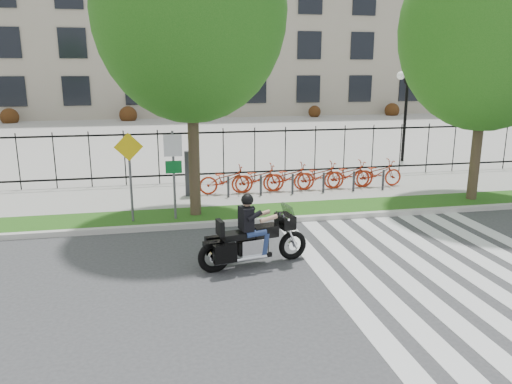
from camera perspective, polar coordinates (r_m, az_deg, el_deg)
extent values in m
plane|color=#38383B|center=(10.22, -3.27, -10.99)|extent=(120.00, 120.00, 0.00)
cube|color=beige|center=(13.99, -5.70, -3.72)|extent=(60.00, 0.20, 0.15)
cube|color=#214D13|center=(14.80, -6.04, -2.74)|extent=(60.00, 1.50, 0.15)
cube|color=#A9A79E|center=(17.21, -6.85, -0.39)|extent=(60.00, 3.50, 0.15)
cube|color=#A9A79E|center=(34.47, -9.31, 6.66)|extent=(80.00, 34.00, 0.10)
cube|color=#9F9680|center=(54.49, -10.69, 19.71)|extent=(60.00, 20.00, 20.00)
cylinder|color=black|center=(24.11, 16.66, 7.88)|extent=(0.14, 0.14, 4.00)
cylinder|color=black|center=(24.00, 16.98, 12.38)|extent=(0.06, 0.70, 0.70)
sphere|color=white|center=(23.83, 16.23, 12.67)|extent=(0.36, 0.36, 0.36)
sphere|color=white|center=(24.16, 17.74, 12.58)|extent=(0.36, 0.36, 0.36)
cylinder|color=#3D2E21|center=(14.32, -7.14, 5.39)|extent=(0.32, 0.32, 4.10)
ellipsoid|color=#1B5E15|center=(14.25, -7.60, 19.92)|extent=(5.22, 5.22, 6.01)
cylinder|color=#3D2E21|center=(17.51, 23.94, 5.19)|extent=(0.32, 0.32, 3.71)
ellipsoid|color=#1B5E15|center=(17.40, 25.10, 16.53)|extent=(5.38, 5.38, 6.19)
cube|color=#2D2D33|center=(16.76, -7.52, 2.10)|extent=(0.35, 0.25, 1.50)
imported|color=#A92A11|center=(16.94, -3.44, 1.40)|extent=(1.84, 0.64, 0.97)
cylinder|color=#2D2D33|center=(16.49, -3.18, 0.58)|extent=(0.08, 0.08, 0.70)
imported|color=#A92A11|center=(17.12, 0.21, 1.56)|extent=(1.84, 0.64, 0.97)
cylinder|color=#2D2D33|center=(16.68, 0.56, 0.75)|extent=(0.08, 0.08, 0.70)
imported|color=#A92A11|center=(17.37, 3.77, 1.72)|extent=(1.84, 0.64, 0.97)
cylinder|color=#2D2D33|center=(16.93, 4.20, 0.92)|extent=(0.08, 0.08, 0.70)
imported|color=#A92A11|center=(17.69, 7.21, 1.86)|extent=(1.84, 0.64, 0.97)
cylinder|color=#2D2D33|center=(17.26, 7.72, 1.08)|extent=(0.08, 0.08, 0.70)
imported|color=#A92A11|center=(18.07, 10.52, 1.98)|extent=(1.84, 0.64, 0.97)
cylinder|color=#2D2D33|center=(17.64, 11.10, 1.22)|extent=(0.08, 0.08, 0.70)
imported|color=#A92A11|center=(18.50, 13.69, 2.10)|extent=(1.84, 0.64, 0.97)
cylinder|color=#2D2D33|center=(18.09, 14.32, 1.36)|extent=(0.08, 0.08, 0.70)
cylinder|color=#59595B|center=(14.09, -9.36, 1.86)|extent=(0.07, 0.07, 2.50)
cube|color=white|center=(13.90, -9.49, 5.25)|extent=(0.50, 0.03, 0.60)
cube|color=#0C6626|center=(14.00, -9.39, 2.83)|extent=(0.45, 0.03, 0.35)
cylinder|color=#59595B|center=(14.11, -14.14, 1.43)|extent=(0.07, 0.07, 2.40)
cube|color=yellow|center=(13.91, -14.37, 5.02)|extent=(0.78, 0.03, 0.78)
torus|color=black|center=(11.59, 4.20, -6.09)|extent=(0.70, 0.26, 0.69)
torus|color=black|center=(10.92, -4.82, -7.40)|extent=(0.74, 0.29, 0.73)
cube|color=black|center=(11.31, 3.35, -3.32)|extent=(0.40, 0.60, 0.30)
cube|color=#26262B|center=(11.28, 3.68, -2.17)|extent=(0.24, 0.52, 0.30)
cube|color=silver|center=(11.16, -0.41, -6.25)|extent=(0.65, 0.45, 0.40)
cube|color=black|center=(11.17, 1.02, -4.46)|extent=(0.61, 0.44, 0.26)
cube|color=black|center=(10.94, -2.11, -4.97)|extent=(0.76, 0.49, 0.14)
cube|color=black|center=(10.75, -4.12, -4.11)|extent=(0.16, 0.35, 0.34)
cube|color=black|center=(10.64, -3.56, -7.04)|extent=(0.52, 0.25, 0.40)
cube|color=black|center=(11.17, -4.57, -6.01)|extent=(0.52, 0.25, 0.40)
cube|color=black|center=(10.90, -1.14, -3.05)|extent=(0.31, 0.44, 0.52)
sphere|color=tan|center=(10.80, -1.00, -1.10)|extent=(0.23, 0.23, 0.23)
sphere|color=black|center=(10.79, -1.01, -0.90)|extent=(0.27, 0.27, 0.27)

